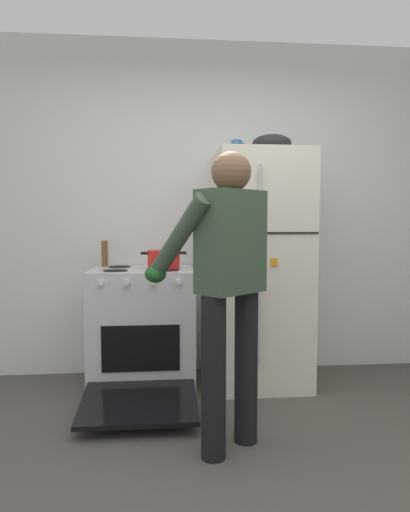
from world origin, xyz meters
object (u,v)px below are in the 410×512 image
at_px(refrigerator, 260,269).
at_px(stove_range, 143,329).
at_px(person_cook, 226,274).
at_px(red_pot, 164,259).
at_px(mixing_bowl, 272,144).
at_px(coffee_mug, 237,147).
at_px(pepper_mill, 105,253).

bearing_deg(refrigerator, stove_range, -178.88).
distance_m(person_cook, red_pot, 1.00).
xyz_separation_m(red_pot, mixing_bowl, (0.82, 0.05, 0.86)).
distance_m(stove_range, coffee_mug, 1.55).
distance_m(refrigerator, red_pot, 0.74).
xyz_separation_m(person_cook, red_pot, (-0.33, 0.95, 0.01)).
xyz_separation_m(red_pot, pepper_mill, (-0.46, 0.25, 0.03)).
distance_m(coffee_mug, pepper_mill, 1.31).
distance_m(refrigerator, person_cook, 1.08).
xyz_separation_m(stove_range, pepper_mill, (-0.30, 0.22, 0.56)).
bearing_deg(pepper_mill, person_cook, -56.64).
distance_m(red_pot, coffee_mug, 1.02).
xyz_separation_m(refrigerator, red_pot, (-0.74, -0.05, 0.08)).
distance_m(refrigerator, stove_range, 1.00).
bearing_deg(person_cook, coffee_mug, 77.72).
bearing_deg(refrigerator, pepper_mill, 170.49).
distance_m(person_cook, pepper_mill, 1.44).
height_order(stove_range, red_pot, red_pot).
height_order(person_cook, mixing_bowl, mixing_bowl).
distance_m(refrigerator, mixing_bowl, 0.95).
xyz_separation_m(refrigerator, pepper_mill, (-1.20, 0.20, 0.11)).
relative_size(stove_range, red_pot, 3.60).
height_order(refrigerator, pepper_mill, refrigerator).
relative_size(stove_range, coffee_mug, 10.79).
height_order(red_pot, mixing_bowl, mixing_bowl).
bearing_deg(pepper_mill, coffee_mug, -8.38).
height_order(red_pot, coffee_mug, coffee_mug).
height_order(person_cook, pepper_mill, person_cook).
bearing_deg(coffee_mug, person_cook, -102.28).
xyz_separation_m(stove_range, person_cook, (0.49, -0.98, 0.52)).
xyz_separation_m(red_pot, coffee_mug, (0.56, 0.10, 0.85)).
bearing_deg(coffee_mug, pepper_mill, 171.62).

